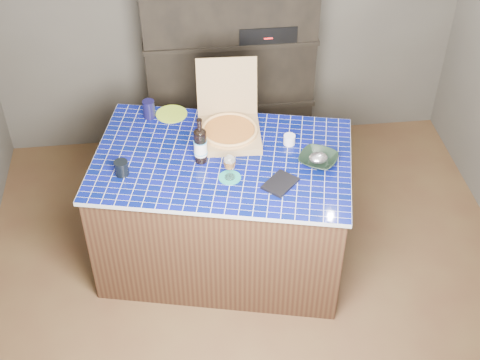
{
  "coord_description": "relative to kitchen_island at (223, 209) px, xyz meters",
  "views": [
    {
      "loc": [
        -0.41,
        -2.71,
        3.35
      ],
      "look_at": [
        -0.1,
        0.0,
        1.0
      ],
      "focal_mm": 50.0,
      "sensor_mm": 36.0,
      "label": 1
    }
  ],
  "objects": [
    {
      "name": "room",
      "position": [
        0.16,
        -0.4,
        0.83
      ],
      "size": [
        3.5,
        3.5,
        3.5
      ],
      "color": "brown",
      "rests_on": "ground"
    },
    {
      "name": "shelving_unit",
      "position": [
        0.16,
        1.13,
        0.48
      ],
      "size": [
        1.2,
        0.41,
        1.8
      ],
      "color": "black",
      "rests_on": "floor"
    },
    {
      "name": "kitchen_island",
      "position": [
        0.0,
        0.0,
        0.0
      ],
      "size": [
        1.72,
        1.3,
        0.84
      ],
      "rotation": [
        0.0,
        0.0,
        -0.23
      ],
      "color": "#412B19",
      "rests_on": "floor"
    },
    {
      "name": "pizza_box",
      "position": [
        0.06,
        0.22,
        0.48
      ],
      "size": [
        0.4,
        0.48,
        0.41
      ],
      "rotation": [
        0.0,
        0.0,
        -0.04
      ],
      "color": "#9C7850",
      "rests_on": "kitchen_island"
    },
    {
      "name": "mead_bottle",
      "position": [
        -0.13,
        -0.01,
        0.54
      ],
      "size": [
        0.08,
        0.08,
        0.3
      ],
      "color": "black",
      "rests_on": "kitchen_island"
    },
    {
      "name": "teal_trivet",
      "position": [
        0.03,
        -0.19,
        0.42
      ],
      "size": [
        0.13,
        0.13,
        0.01
      ],
      "primitive_type": "cylinder",
      "color": "#198272",
      "rests_on": "kitchen_island"
    },
    {
      "name": "wine_glass",
      "position": [
        0.03,
        -0.19,
        0.53
      ],
      "size": [
        0.07,
        0.07,
        0.16
      ],
      "color": "white",
      "rests_on": "teal_trivet"
    },
    {
      "name": "tumbler",
      "position": [
        -0.59,
        -0.08,
        0.47
      ],
      "size": [
        0.08,
        0.08,
        0.09
      ],
      "primitive_type": "cylinder",
      "color": "black",
      "rests_on": "kitchen_island"
    },
    {
      "name": "dvd_case",
      "position": [
        0.31,
        -0.28,
        0.43
      ],
      "size": [
        0.24,
        0.24,
        0.02
      ],
      "primitive_type": "cube",
      "rotation": [
        0.0,
        0.0,
        -0.76
      ],
      "color": "black",
      "rests_on": "kitchen_island"
    },
    {
      "name": "bowl",
      "position": [
        0.56,
        -0.11,
        0.45
      ],
      "size": [
        0.31,
        0.31,
        0.05
      ],
      "primitive_type": "imported",
      "rotation": [
        0.0,
        0.0,
        -0.56
      ],
      "color": "black",
      "rests_on": "kitchen_island"
    },
    {
      "name": "foil_contents",
      "position": [
        0.56,
        -0.11,
        0.46
      ],
      "size": [
        0.12,
        0.1,
        0.05
      ],
      "primitive_type": "ellipsoid",
      "color": "silver",
      "rests_on": "bowl"
    },
    {
      "name": "white_jar",
      "position": [
        0.42,
        0.09,
        0.45
      ],
      "size": [
        0.07,
        0.07,
        0.06
      ],
      "primitive_type": "cylinder",
      "color": "silver",
      "rests_on": "kitchen_island"
    },
    {
      "name": "navy_cup",
      "position": [
        -0.43,
        0.47,
        0.48
      ],
      "size": [
        0.08,
        0.08,
        0.12
      ],
      "primitive_type": "cylinder",
      "color": "black",
      "rests_on": "kitchen_island"
    },
    {
      "name": "green_trivet",
      "position": [
        -0.28,
        0.49,
        0.42
      ],
      "size": [
        0.2,
        0.2,
        0.01
      ],
      "primitive_type": "cylinder",
      "color": "#9BC229",
      "rests_on": "kitchen_island"
    }
  ]
}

